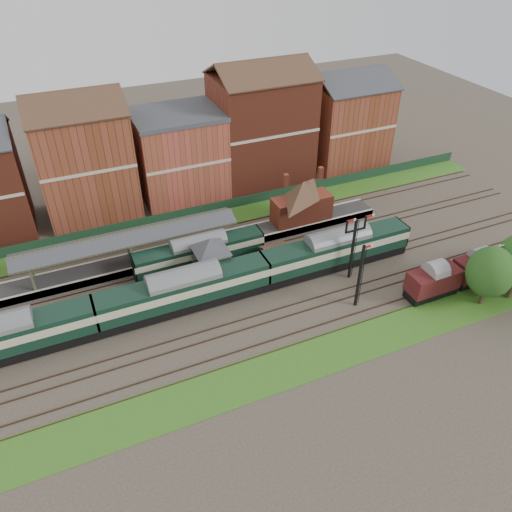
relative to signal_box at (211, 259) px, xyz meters
name	(u,v)px	position (x,y,z in m)	size (l,w,h in m)	color
ground	(247,291)	(3.00, -3.25, -3.19)	(160.00, 160.00, 0.00)	#473D33
grass_back	(202,222)	(3.00, 12.75, -3.16)	(90.00, 4.50, 0.06)	#2D6619
grass_front	(295,364)	(3.00, -15.25, -3.16)	(90.00, 5.00, 0.06)	#2D6619
fence	(197,211)	(3.00, 14.75, -2.44)	(90.00, 0.12, 1.50)	#193823
platform	(180,252)	(-2.00, 6.50, -2.69)	(55.00, 3.40, 1.00)	#2D2D2D
signal_box	(211,259)	(0.00, 0.00, 0.00)	(5.40, 5.40, 6.00)	#5F6F4F
brick_hut	(275,257)	(8.00, 0.00, -2.00)	(3.20, 2.64, 2.94)	brown
station_building	(302,201)	(15.00, 6.50, 0.76)	(8.10, 8.10, 5.90)	brown
canopy	(127,235)	(-8.00, 6.50, 1.39)	(26.00, 3.89, 4.08)	#494D30
semaphore_bracket	(353,245)	(15.04, -5.75, 1.44)	(3.60, 0.25, 8.18)	black
semaphore_siding	(360,275)	(13.02, -10.25, 0.96)	(1.23, 0.25, 8.00)	black
yard_lamp	(492,268)	(27.00, -14.75, 0.79)	(2.60, 0.22, 7.00)	beige
town_backdrop	(178,150)	(2.82, 21.75, 3.81)	(69.00, 10.00, 16.00)	brown
dmu_train	(185,290)	(-4.19, -3.25, -0.67)	(56.29, 2.96, 4.32)	black
platform_railcar	(199,252)	(-0.44, 3.25, -1.03)	(15.87, 2.51, 3.65)	black
goods_van_a	(478,267)	(27.99, -12.25, -1.19)	(5.78, 2.50, 3.51)	black
goods_van_b	(433,281)	(21.55, -12.25, -1.15)	(5.92, 2.57, 3.59)	black
tree_far	(491,272)	(25.77, -15.58, 1.21)	(5.00, 5.00, 7.29)	#382619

